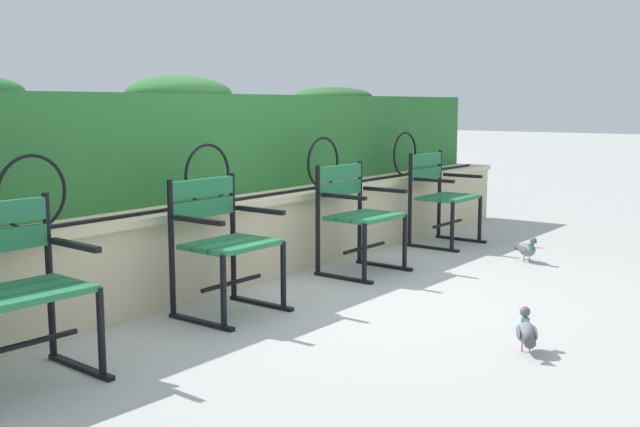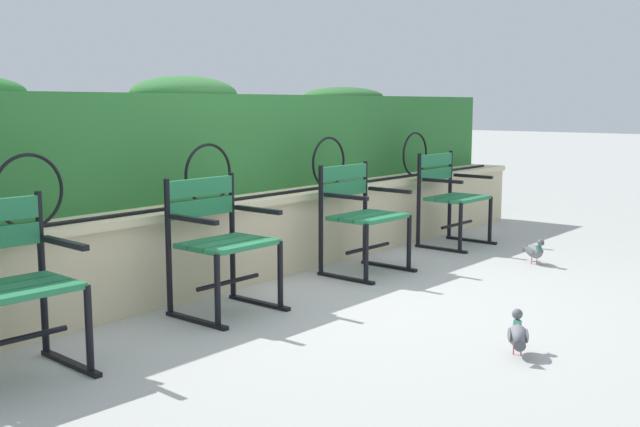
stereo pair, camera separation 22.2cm
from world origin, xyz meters
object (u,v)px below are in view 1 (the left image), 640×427
at_px(park_chair_centre_right, 357,213).
at_px(pigeon_near_chairs, 527,249).
at_px(park_chair_centre_left, 222,240).
at_px(park_chair_leftmost, 12,285).
at_px(pigeon_far_side, 527,332).
at_px(park_chair_rightmost, 441,195).

xyz_separation_m(park_chair_centre_right, pigeon_near_chairs, (1.13, -0.92, -0.35)).
bearing_deg(park_chair_centre_left, park_chair_leftmost, -177.71).
height_order(park_chair_centre_right, pigeon_far_side, park_chair_centre_right).
xyz_separation_m(park_chair_leftmost, park_chair_rightmost, (4.34, 0.07, -0.00)).
height_order(park_chair_centre_right, pigeon_near_chairs, park_chair_centre_right).
xyz_separation_m(park_chair_centre_left, pigeon_near_chairs, (2.58, -0.95, -0.35)).
xyz_separation_m(park_chair_rightmost, pigeon_far_side, (-2.51, -1.82, -0.35)).
xyz_separation_m(park_chair_rightmost, pigeon_near_chairs, (-0.31, -0.96, -0.35)).
height_order(park_chair_centre_left, park_chair_rightmost, park_chair_rightmost).
relative_size(pigeon_near_chairs, pigeon_far_side, 0.92).
distance_m(park_chair_centre_right, pigeon_far_side, 2.11).
bearing_deg(park_chair_centre_right, pigeon_near_chairs, -39.18).
bearing_deg(pigeon_near_chairs, park_chair_rightmost, 71.91).
distance_m(park_chair_leftmost, pigeon_near_chairs, 4.14).
xyz_separation_m(park_chair_leftmost, pigeon_near_chairs, (4.02, -0.89, -0.35)).
xyz_separation_m(park_chair_centre_right, pigeon_far_side, (-1.07, -1.78, -0.35)).
bearing_deg(park_chair_centre_right, pigeon_far_side, -120.91).
relative_size(park_chair_centre_left, pigeon_far_side, 3.11).
distance_m(park_chair_leftmost, park_chair_rightmost, 4.34).
relative_size(park_chair_rightmost, pigeon_near_chairs, 3.41).
bearing_deg(park_chair_leftmost, park_chair_centre_right, 0.61).
relative_size(park_chair_leftmost, park_chair_rightmost, 1.01).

